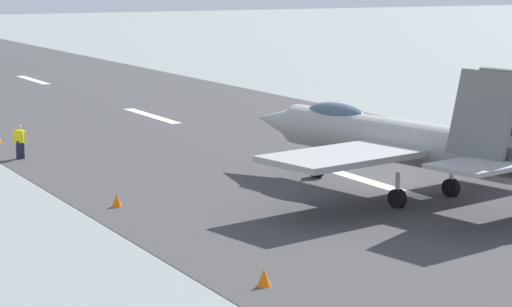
{
  "coord_description": "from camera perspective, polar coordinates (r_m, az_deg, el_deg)",
  "views": [
    {
      "loc": [
        -35.02,
        25.51,
        8.98
      ],
      "look_at": [
        -1.5,
        6.88,
        2.2
      ],
      "focal_mm": 70.91,
      "sensor_mm": 36.0,
      "label": 1
    }
  ],
  "objects": [
    {
      "name": "runway_strip",
      "position": [
        44.24,
        6.88,
        -1.75
      ],
      "size": [
        240.0,
        26.0,
        0.02
      ],
      "color": "#3E3D3E",
      "rests_on": "ground"
    },
    {
      "name": "fighter_jet",
      "position": [
        41.8,
        7.83,
        0.84
      ],
      "size": [
        16.69,
        14.08,
        5.57
      ],
      "color": "#989899",
      "rests_on": "ground"
    },
    {
      "name": "marker_cone_mid",
      "position": [
        40.0,
        -7.85,
        -2.64
      ],
      "size": [
        0.44,
        0.44,
        0.55
      ],
      "primitive_type": "cone",
      "color": "orange",
      "rests_on": "ground"
    },
    {
      "name": "ground_plane",
      "position": [
        44.25,
        6.87,
        -1.76
      ],
      "size": [
        400.0,
        400.0,
        0.0
      ],
      "primitive_type": "plane",
      "color": "gray"
    },
    {
      "name": "marker_cone_near",
      "position": [
        29.7,
        0.46,
        -7.02
      ],
      "size": [
        0.44,
        0.44,
        0.55
      ],
      "primitive_type": "cone",
      "color": "orange",
      "rests_on": "ground"
    },
    {
      "name": "crew_person",
      "position": [
        51.24,
        -13.18,
        0.64
      ],
      "size": [
        0.51,
        0.54,
        1.72
      ],
      "color": "#1E2338",
      "rests_on": "ground"
    }
  ]
}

